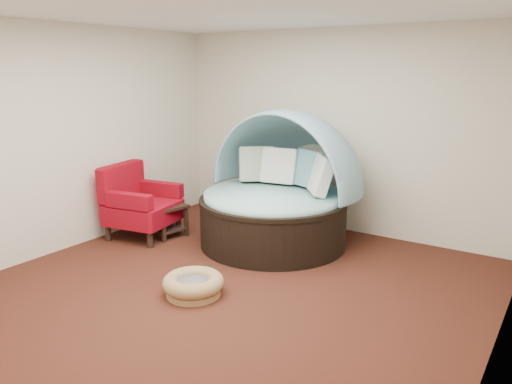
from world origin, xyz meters
The scene contains 9 objects.
floor centered at (0.00, 0.00, 0.00)m, with size 5.00×5.00×0.00m, color #461E14.
wall_back centered at (0.00, 2.50, 1.40)m, with size 5.00×5.00×0.00m, color beige.
wall_left centered at (-2.50, 0.00, 1.40)m, with size 5.00×5.00×0.00m, color beige.
wall_right centered at (2.50, 0.00, 1.40)m, with size 5.00×5.00×0.00m, color beige.
ceiling centered at (0.00, 0.00, 2.80)m, with size 5.00×5.00×0.00m, color white.
canopy_daybed centered at (-0.34, 1.51, 0.81)m, with size 2.19×2.10×1.76m.
pet_basket centered at (-0.23, -0.35, 0.11)m, with size 0.79×0.79×0.22m.
red_armchair centered at (-2.06, 0.68, 0.46)m, with size 0.98×0.98×1.00m.
side_table centered at (-1.75, 0.89, 0.29)m, with size 0.55×0.55×0.45m.
Camera 1 is at (2.89, -3.93, 2.24)m, focal length 35.00 mm.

